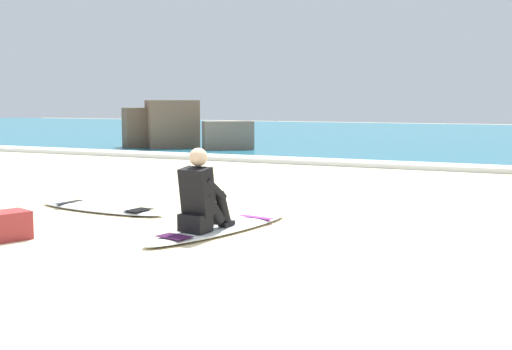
% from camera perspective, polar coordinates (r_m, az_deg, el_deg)
% --- Properties ---
extents(ground_plane, '(80.00, 80.00, 0.00)m').
position_cam_1_polar(ground_plane, '(7.84, -5.18, -5.00)').
color(ground_plane, beige).
extents(sea, '(80.00, 28.00, 0.10)m').
position_cam_1_polar(sea, '(29.32, 17.83, 3.18)').
color(sea, teal).
rests_on(sea, ground).
extents(breaking_foam, '(80.00, 0.90, 0.11)m').
position_cam_1_polar(breaking_foam, '(15.88, 11.09, 0.91)').
color(breaking_foam, white).
rests_on(breaking_foam, ground).
extents(surfboard_main, '(1.00, 2.56, 0.08)m').
position_cam_1_polar(surfboard_main, '(7.89, -3.05, -4.64)').
color(surfboard_main, white).
rests_on(surfboard_main, ground).
extents(surfer_seated, '(0.41, 0.73, 0.95)m').
position_cam_1_polar(surfer_seated, '(7.58, -4.74, -2.03)').
color(surfer_seated, black).
rests_on(surfer_seated, surfboard_main).
extents(surfboard_spare_near, '(2.28, 0.74, 0.08)m').
position_cam_1_polar(surfboard_spare_near, '(9.61, -13.29, -2.81)').
color(surfboard_spare_near, silver).
rests_on(surfboard_spare_near, ground).
extents(rock_outcrop_distant, '(4.39, 1.99, 1.57)m').
position_cam_1_polar(rock_outcrop_distant, '(20.78, -7.06, 4.01)').
color(rock_outcrop_distant, brown).
rests_on(rock_outcrop_distant, ground).
extents(beach_bag, '(0.50, 0.57, 0.32)m').
position_cam_1_polar(beach_bag, '(7.90, -20.79, -4.12)').
color(beach_bag, maroon).
rests_on(beach_bag, ground).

